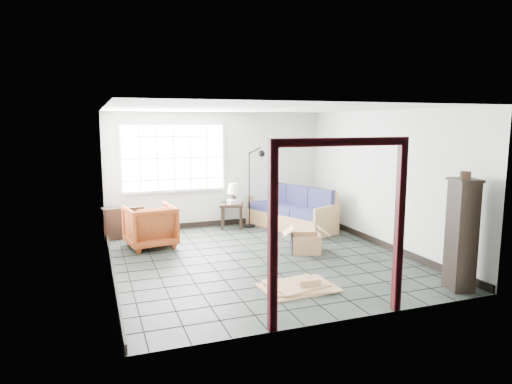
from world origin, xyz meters
name	(u,v)px	position (x,y,z in m)	size (l,w,h in m)	color
ground	(259,258)	(0.00, 0.00, 0.00)	(5.50, 5.50, 0.00)	black
room_shell	(259,163)	(0.00, 0.03, 1.68)	(5.02, 5.52, 2.61)	beige
window_panel	(174,158)	(-1.00, 2.70, 1.60)	(2.32, 0.08, 1.52)	silver
doorway_trim	(340,208)	(0.00, -2.70, 1.38)	(1.80, 0.08, 2.20)	#3C0D12
futon_sofa	(292,213)	(1.51, 1.92, 0.34)	(1.56, 2.28, 0.95)	#905D41
armchair	(150,224)	(-1.71, 1.40, 0.45)	(0.87, 0.82, 0.90)	maroon
side_table	(232,208)	(0.23, 2.40, 0.47)	(0.66, 0.66, 0.57)	black
table_lamp	(234,190)	(0.27, 2.40, 0.88)	(0.38, 0.38, 0.45)	black
projector	(234,202)	(0.26, 2.33, 0.61)	(0.29, 0.24, 0.10)	silver
floor_lamp	(255,184)	(0.77, 2.34, 0.98)	(0.48, 0.32, 1.83)	black
console_shelf	(123,222)	(-2.15, 2.34, 0.32)	(0.86, 0.43, 0.64)	black
tall_shelf	(461,234)	(2.15, -2.40, 0.81)	(0.44, 0.51, 1.60)	black
pot	(465,175)	(2.09, -2.46, 1.65)	(0.15, 0.15, 0.11)	black
open_box	(306,243)	(0.92, 0.03, 0.17)	(0.92, 0.65, 0.47)	olive
cardboard_pile	(299,286)	(0.02, -1.60, 0.04)	(1.11, 0.81, 0.16)	olive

